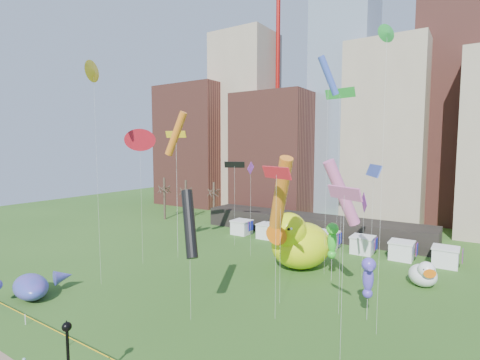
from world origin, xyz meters
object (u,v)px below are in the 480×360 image
Objects in this scene: small_duck at (424,274)px; big_duck at (299,242)px; seahorse_purple at (368,274)px; lamppost at (68,354)px; seahorse_green at (332,238)px; whale_inflatable at (33,286)px.

big_duck is at bearing 164.08° from small_duck.
seahorse_purple is (-3.10, -10.84, 2.64)m from small_duck.
lamppost is (-14.51, -30.70, 1.79)m from small_duck.
seahorse_green is at bearing -7.72° from big_duck.
small_duck is 34.00m from lamppost.
seahorse_purple reaches higher than lamppost.
whale_inflatable is (-31.76, -23.97, -0.22)m from small_duck.
big_duck is 1.53× the size of seahorse_green.
big_duck is 13.68m from small_duck.
big_duck is at bearing 119.08° from seahorse_purple.
seahorse_purple is at bearing 41.37° from whale_inflatable.
small_duck is 0.77× the size of seahorse_purple.
small_duck is 11.58m from seahorse_purple.
seahorse_purple is at bearing -130.39° from small_duck.
small_duck is 0.59× the size of whale_inflatable.
whale_inflatable is at bearing -117.84° from big_duck.
seahorse_green is at bearing 58.10° from whale_inflatable.
seahorse_green is 1.27× the size of lamppost.
seahorse_purple is (5.60, -7.15, -0.85)m from seahorse_green.
lamppost reaches higher than small_duck.
small_duck is at bearing 64.70° from lamppost.
seahorse_green is at bearing 77.87° from lamppost.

